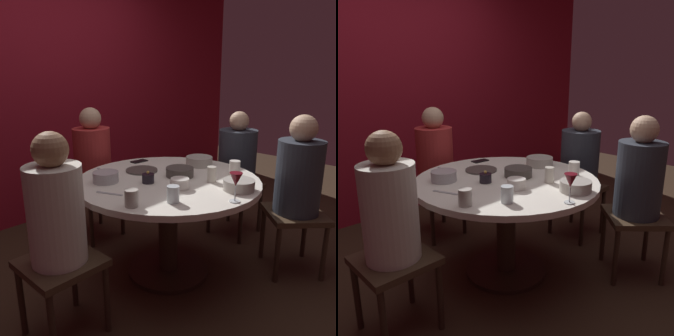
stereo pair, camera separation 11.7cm
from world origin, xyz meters
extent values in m
plane|color=#382619|center=(0.00, 0.00, 0.00)|extent=(8.00, 8.00, 0.00)
cube|color=maroon|center=(0.00, 1.68, 1.30)|extent=(6.00, 0.10, 2.60)
cylinder|color=silver|center=(0.00, 0.00, 0.71)|extent=(1.29, 1.29, 0.04)
cylinder|color=#332319|center=(0.00, 0.00, 0.35)|extent=(0.14, 0.14, 0.69)
cylinder|color=#2D2116|center=(0.00, 0.00, 0.01)|extent=(0.60, 0.60, 0.03)
cube|color=#3F2D1E|center=(-0.87, 0.00, 0.45)|extent=(0.40, 0.40, 0.04)
cylinder|color=beige|center=(-0.87, 0.00, 0.74)|extent=(0.30, 0.30, 0.54)
sphere|color=#8C6647|center=(-0.87, 0.00, 1.09)|extent=(0.19, 0.19, 0.19)
cylinder|color=#332319|center=(-1.04, -0.17, 0.21)|extent=(0.04, 0.04, 0.43)
cylinder|color=#332319|center=(-0.70, -0.17, 0.21)|extent=(0.04, 0.04, 0.43)
cylinder|color=#332319|center=(-1.04, 0.17, 0.21)|extent=(0.04, 0.04, 0.43)
cylinder|color=#332319|center=(-0.70, 0.17, 0.21)|extent=(0.04, 0.04, 0.43)
cube|color=#3F2D1E|center=(0.00, 0.90, 0.45)|extent=(0.40, 0.40, 0.04)
cylinder|color=#B22D2D|center=(0.00, 0.90, 0.73)|extent=(0.32, 0.32, 0.52)
sphere|color=tan|center=(0.00, 0.90, 1.08)|extent=(0.19, 0.19, 0.19)
cylinder|color=#332319|center=(-0.17, 1.07, 0.21)|extent=(0.04, 0.04, 0.43)
cylinder|color=#332319|center=(-0.17, 0.73, 0.21)|extent=(0.04, 0.04, 0.43)
cylinder|color=#332319|center=(0.17, 1.07, 0.21)|extent=(0.04, 0.04, 0.43)
cylinder|color=#332319|center=(0.17, 0.73, 0.21)|extent=(0.04, 0.04, 0.43)
cube|color=#3F2D1E|center=(0.91, 0.00, 0.45)|extent=(0.40, 0.40, 0.04)
cylinder|color=#2D333D|center=(0.91, 0.00, 0.72)|extent=(0.33, 0.33, 0.50)
sphere|color=tan|center=(0.91, 0.00, 1.05)|extent=(0.17, 0.17, 0.17)
cylinder|color=#332319|center=(1.08, 0.17, 0.21)|extent=(0.04, 0.04, 0.43)
cylinder|color=#332319|center=(0.74, 0.17, 0.21)|extent=(0.04, 0.04, 0.43)
cylinder|color=#332319|center=(1.08, -0.17, 0.21)|extent=(0.04, 0.04, 0.43)
cylinder|color=#332319|center=(0.74, -0.17, 0.21)|extent=(0.04, 0.04, 0.43)
cube|color=#3F2D1E|center=(0.66, -0.66, 0.45)|extent=(0.57, 0.57, 0.04)
cylinder|color=#2D333D|center=(0.66, -0.66, 0.74)|extent=(0.46, 0.46, 0.53)
sphere|color=tan|center=(0.66, -0.66, 1.09)|extent=(0.19, 0.19, 0.19)
cylinder|color=#332319|center=(0.90, -0.66, 0.21)|extent=(0.04, 0.04, 0.43)
cylinder|color=#332319|center=(0.66, -0.42, 0.21)|extent=(0.04, 0.04, 0.43)
cylinder|color=#332319|center=(0.66, -0.90, 0.21)|extent=(0.04, 0.04, 0.43)
cylinder|color=#332319|center=(0.42, -0.66, 0.21)|extent=(0.04, 0.04, 0.43)
cylinder|color=black|center=(-0.15, 0.04, 0.76)|extent=(0.08, 0.08, 0.06)
sphere|color=#F9D159|center=(-0.15, 0.04, 0.81)|extent=(0.02, 0.02, 0.02)
cylinder|color=silver|center=(-0.06, -0.58, 0.74)|extent=(0.06, 0.06, 0.01)
cylinder|color=silver|center=(-0.06, -0.58, 0.78)|extent=(0.01, 0.01, 0.09)
cone|color=maroon|center=(-0.06, -0.58, 0.87)|extent=(0.08, 0.08, 0.08)
cylinder|color=#4C4742|center=(0.01, 0.28, 0.74)|extent=(0.24, 0.24, 0.01)
cube|color=black|center=(0.19, 0.50, 0.74)|extent=(0.14, 0.08, 0.01)
cylinder|color=#B7B7BC|center=(-0.34, 0.27, 0.77)|extent=(0.18, 0.18, 0.07)
cylinder|color=silver|center=(-0.10, -0.19, 0.77)|extent=(0.12, 0.12, 0.07)
cylinder|color=#B2ADA3|center=(0.13, -0.49, 0.77)|extent=(0.20, 0.20, 0.07)
cylinder|color=#4C4742|center=(0.11, -0.02, 0.77)|extent=(0.20, 0.20, 0.06)
cylinder|color=#B2ADA3|center=(0.44, 0.06, 0.77)|extent=(0.21, 0.21, 0.07)
cylinder|color=#B2ADA3|center=(-0.51, -0.20, 0.78)|extent=(0.08, 0.08, 0.10)
cylinder|color=silver|center=(0.41, -0.28, 0.79)|extent=(0.08, 0.08, 0.10)
cylinder|color=silver|center=(-0.31, -0.33, 0.78)|extent=(0.07, 0.07, 0.10)
cylinder|color=beige|center=(0.16, -0.26, 0.79)|extent=(0.06, 0.06, 0.11)
cube|color=#B7B7BC|center=(-0.19, 0.49, 0.74)|extent=(0.04, 0.18, 0.01)
cube|color=#B7B7BC|center=(-0.47, 0.06, 0.74)|extent=(0.08, 0.17, 0.01)
camera|label=1|loc=(-1.71, -1.57, 1.47)|focal=37.01mm
camera|label=2|loc=(-1.63, -1.66, 1.47)|focal=37.01mm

